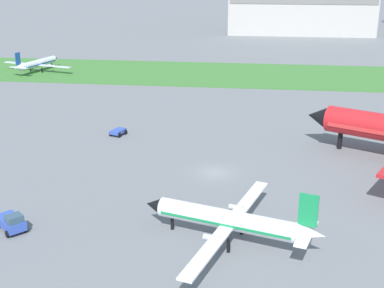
{
  "coord_description": "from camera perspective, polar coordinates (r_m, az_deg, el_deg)",
  "views": [
    {
      "loc": [
        4.98,
        -61.51,
        25.28
      ],
      "look_at": [
        -3.17,
        1.88,
        3.0
      ],
      "focal_mm": 49.69,
      "sensor_mm": 36.0,
      "label": 1
    }
  ],
  "objects": [
    {
      "name": "airplane_taxiing_turboprop",
      "position": [
        131.82,
        -16.3,
        8.3
      ],
      "size": [
        18.26,
        15.76,
        5.58
      ],
      "rotation": [
        0.0,
        0.0,
        1.31
      ],
      "color": "silver",
      "rests_on": "ground_plane"
    },
    {
      "name": "baggage_cart_midfield",
      "position": [
        81.23,
        -7.93,
        1.32
      ],
      "size": [
        2.44,
        2.83,
        0.9
      ],
      "rotation": [
        0.0,
        0.0,
        4.37
      ],
      "color": "#334FB2",
      "rests_on": "ground_plane"
    },
    {
      "name": "ground_plane",
      "position": [
        66.68,
        2.5,
        -3.08
      ],
      "size": [
        600.0,
        600.0,
        0.0
      ],
      "primitive_type": "plane",
      "color": "slate"
    },
    {
      "name": "pushback_tug_near_gate",
      "position": [
        55.52,
        -18.81,
        -7.93
      ],
      "size": [
        3.87,
        3.76,
        1.95
      ],
      "rotation": [
        0.0,
        0.0,
        5.54
      ],
      "color": "#334FB2",
      "rests_on": "ground_plane"
    },
    {
      "name": "grass_taxiway_strip",
      "position": [
        124.46,
        4.92,
        7.45
      ],
      "size": [
        360.0,
        28.0,
        0.08
      ],
      "primitive_type": "cube",
      "color": "#3D7533",
      "rests_on": "ground_plane"
    },
    {
      "name": "airplane_foreground_turboprop",
      "position": [
        50.17,
        4.09,
        -8.13
      ],
      "size": [
        17.46,
        20.22,
        6.21
      ],
      "rotation": [
        0.0,
        0.0,
        2.85
      ],
      "color": "white",
      "rests_on": "ground_plane"
    }
  ]
}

